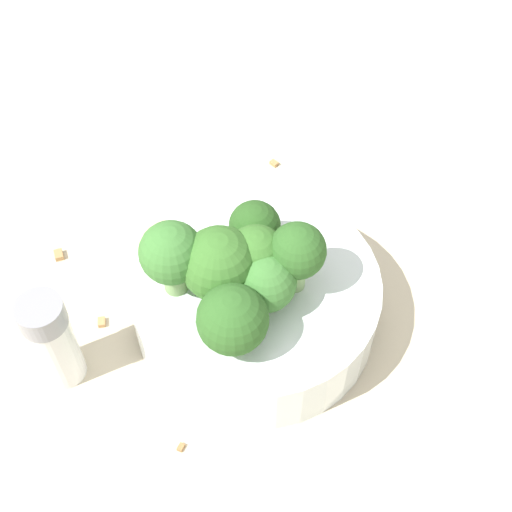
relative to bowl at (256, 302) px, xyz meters
The scene contains 15 objects.
ground_plane 0.02m from the bowl, ahead, with size 3.00×3.00×0.00m, color beige.
bowl is the anchor object (origin of this frame).
broccoli_floret_0 0.07m from the bowl, 53.15° to the left, with size 0.05×0.05×0.05m.
broccoli_floret_1 0.06m from the bowl, ahead, with size 0.05×0.05×0.06m.
broccoli_floret_2 0.07m from the bowl, 155.48° to the left, with size 0.04×0.04×0.06m.
broccoli_floret_3 0.05m from the bowl, 93.74° to the left, with size 0.04×0.04×0.05m.
broccoli_floret_4 0.08m from the bowl, 15.80° to the right, with size 0.04×0.04×0.06m.
broccoli_floret_5 0.06m from the bowl, 118.50° to the right, with size 0.04×0.04×0.05m.
broccoli_floret_6 0.06m from the bowl, 108.16° to the right, with size 0.04×0.04×0.04m.
pepper_shaker 0.14m from the bowl, ahead, with size 0.03×0.03×0.08m.
almond_crumb_0 0.16m from the bowl, 115.59° to the right, with size 0.01×0.00×0.01m, color #AD7F4C.
almond_crumb_1 0.12m from the bowl, 18.30° to the right, with size 0.01×0.01×0.01m, color #AD7F4C.
almond_crumb_2 0.11m from the bowl, 43.60° to the left, with size 0.01×0.00×0.01m, color olive.
almond_crumb_3 0.10m from the bowl, 67.09° to the right, with size 0.01×0.00×0.01m, color #AD7F4C.
almond_crumb_4 0.17m from the bowl, 40.58° to the right, with size 0.01×0.01×0.01m, color #AD7F4C.
Camera 1 is at (0.10, 0.26, 0.45)m, focal length 50.00 mm.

